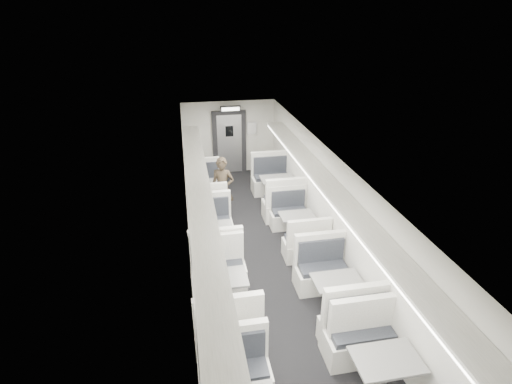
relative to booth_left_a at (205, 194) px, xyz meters
name	(u,v)px	position (x,y,z in m)	size (l,w,h in m)	color
room	(267,227)	(1.00, -3.50, 0.83)	(3.24, 12.24, 2.64)	black
booth_left_a	(205,194)	(0.00, 0.00, 0.00)	(1.02, 2.07, 1.11)	white
booth_left_b	(213,241)	(0.00, -2.50, 0.01)	(1.05, 2.12, 1.13)	white
booth_left_c	(222,295)	(0.00, -4.36, 0.02)	(1.08, 2.20, 1.18)	white
booth_right_a	(277,191)	(2.00, -0.22, 0.04)	(1.12, 2.28, 1.22)	white
booth_right_b	(297,227)	(2.00, -2.21, -0.02)	(0.97, 1.96, 1.05)	white
booth_right_c	(336,296)	(2.00, -4.76, 0.01)	(1.04, 2.11, 1.13)	white
booth_right_d	(383,379)	(2.00, -6.57, 0.03)	(1.10, 2.24, 1.20)	white
passenger	(223,189)	(0.42, -0.73, 0.47)	(0.61, 0.40, 1.67)	black
window_a	(185,164)	(-0.49, -0.10, 0.98)	(0.02, 1.18, 0.84)	black
window_b	(188,200)	(-0.49, -2.30, 0.98)	(0.02, 1.18, 0.84)	black
window_c	(192,257)	(-0.49, -4.50, 0.98)	(0.02, 1.18, 0.84)	black
window_d	(200,363)	(-0.49, -6.70, 0.98)	(0.02, 1.18, 0.84)	black
luggage_rack_left	(202,206)	(-0.24, -3.80, 1.55)	(0.46, 10.40, 0.09)	white
luggage_rack_right	(337,195)	(2.24, -3.80, 1.55)	(0.46, 10.40, 0.09)	white
vestibule_door	(229,143)	(1.00, 2.44, 0.67)	(1.10, 0.13, 2.10)	black
exit_sign	(230,109)	(1.00, 1.95, 1.91)	(0.62, 0.12, 0.16)	black
wall_notice	(252,128)	(1.75, 2.42, 1.13)	(0.32, 0.02, 0.40)	silver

